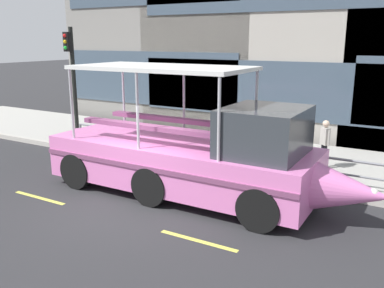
# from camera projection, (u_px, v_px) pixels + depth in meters

# --- Properties ---
(ground_plane) EXTENTS (120.00, 120.00, 0.00)m
(ground_plane) POSITION_uv_depth(u_px,v_px,m) (131.00, 205.00, 10.45)
(ground_plane) COLOR #2B2B2D
(sidewalk) EXTENTS (32.00, 4.80, 0.18)m
(sidewalk) POSITION_uv_depth(u_px,v_px,m) (227.00, 151.00, 15.12)
(sidewalk) COLOR #A8A59E
(sidewalk) RESTS_ON ground_plane
(curb_edge) EXTENTS (32.00, 0.18, 0.18)m
(curb_edge) POSITION_uv_depth(u_px,v_px,m) (192.00, 169.00, 13.04)
(curb_edge) COLOR #B2ADA3
(curb_edge) RESTS_ON ground_plane
(lane_centreline) EXTENTS (25.80, 0.12, 0.01)m
(lane_centreline) POSITION_uv_depth(u_px,v_px,m) (109.00, 217.00, 9.77)
(lane_centreline) COLOR #DBD64C
(lane_centreline) RESTS_ON ground_plane
(curb_guardrail) EXTENTS (10.81, 0.09, 0.82)m
(curb_guardrail) POSITION_uv_depth(u_px,v_px,m) (206.00, 148.00, 13.02)
(curb_guardrail) COLOR gray
(curb_guardrail) RESTS_ON sidewalk
(traffic_light_pole) EXTENTS (0.24, 0.46, 4.34)m
(traffic_light_pole) POSITION_uv_depth(u_px,v_px,m) (72.00, 73.00, 16.00)
(traffic_light_pole) COLOR black
(traffic_light_pole) RESTS_ON sidewalk
(leaned_bicycle) EXTENTS (1.74, 0.46, 0.96)m
(leaned_bicycle) POSITION_uv_depth(u_px,v_px,m) (106.00, 134.00, 15.74)
(leaned_bicycle) COLOR black
(leaned_bicycle) RESTS_ON sidewalk
(duck_tour_boat) EXTENTS (8.97, 2.56, 3.39)m
(duck_tour_boat) POSITION_uv_depth(u_px,v_px,m) (197.00, 157.00, 10.81)
(duck_tour_boat) COLOR pink
(duck_tour_boat) RESTS_ON ground_plane
(pedestrian_near_bow) EXTENTS (0.34, 0.31, 1.51)m
(pedestrian_near_bow) POSITION_uv_depth(u_px,v_px,m) (325.00, 140.00, 12.65)
(pedestrian_near_bow) COLOR black
(pedestrian_near_bow) RESTS_ON sidewalk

